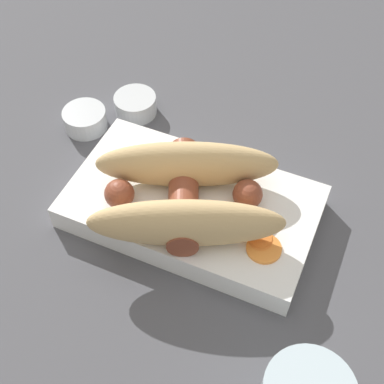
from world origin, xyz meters
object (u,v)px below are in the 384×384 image
(food_tray, at_px, (192,207))
(bread_roll, at_px, (187,192))
(condiment_cup_far, at_px, (85,120))
(condiment_cup_near, at_px, (136,106))
(sausage, at_px, (183,194))

(food_tray, distance_m, bread_roll, 0.05)
(food_tray, xyz_separation_m, bread_roll, (-0.00, 0.02, 0.04))
(food_tray, bearing_deg, condiment_cup_far, -22.35)
(condiment_cup_near, relative_size, condiment_cup_far, 1.00)
(condiment_cup_far, bearing_deg, sausage, 154.24)
(food_tray, relative_size, condiment_cup_near, 4.91)
(bread_roll, relative_size, condiment_cup_near, 4.12)
(bread_roll, bearing_deg, condiment_cup_near, -45.98)
(food_tray, distance_m, condiment_cup_near, 0.18)
(condiment_cup_far, bearing_deg, food_tray, 157.65)
(food_tray, relative_size, sausage, 1.73)
(food_tray, height_order, condiment_cup_far, food_tray)
(sausage, height_order, condiment_cup_far, sausage)
(condiment_cup_near, height_order, condiment_cup_far, same)
(sausage, height_order, condiment_cup_near, sausage)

